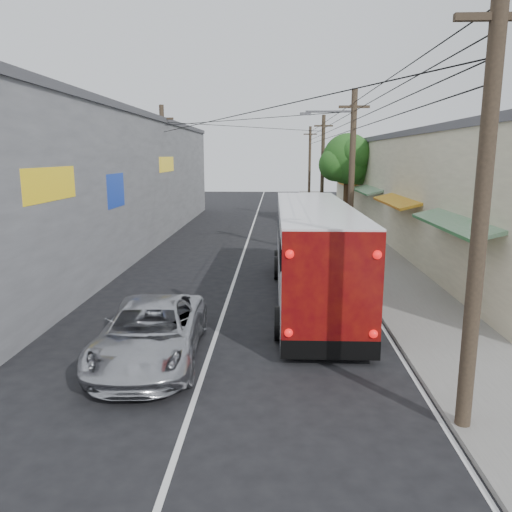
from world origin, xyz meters
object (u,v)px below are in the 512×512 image
at_px(parked_suv, 319,243).
at_px(pedestrian_near, 347,234).
at_px(coach_bus, 313,251).
at_px(parked_car_far, 304,212).
at_px(jeepney, 151,332).
at_px(parked_car_mid, 316,215).
at_px(pedestrian_far, 357,245).

relative_size(parked_suv, pedestrian_near, 3.34).
height_order(coach_bus, parked_car_far, coach_bus).
relative_size(jeepney, parked_car_mid, 1.21).
bearing_deg(coach_bus, pedestrian_near, 74.32).
xyz_separation_m(parked_suv, parked_car_mid, (0.80, 12.52, -0.08)).
height_order(parked_car_mid, parked_car_far, parked_car_far).
height_order(parked_car_mid, pedestrian_near, pedestrian_near).
bearing_deg(coach_bus, parked_suv, 83.08).
xyz_separation_m(jeepney, parked_suv, (5.20, 12.48, 0.09)).
height_order(parked_suv, parked_car_far, parked_suv).
distance_m(parked_car_mid, pedestrian_far, 14.14).
height_order(coach_bus, parked_suv, coach_bus).
height_order(jeepney, parked_car_far, parked_car_far).
xyz_separation_m(coach_bus, parked_suv, (0.80, 6.83, -0.92)).
bearing_deg(jeepney, parked_car_mid, 73.36).
relative_size(coach_bus, jeepney, 2.23).
relative_size(pedestrian_near, pedestrian_far, 0.95).
bearing_deg(parked_car_far, coach_bus, -85.08).
relative_size(jeepney, pedestrian_near, 3.09).
bearing_deg(parked_suv, pedestrian_far, -39.31).
bearing_deg(pedestrian_far, pedestrian_near, -59.30).
bearing_deg(parked_suv, jeepney, -107.04).
xyz_separation_m(parked_car_mid, pedestrian_far, (0.80, -14.12, 0.28)).
xyz_separation_m(coach_bus, parked_car_far, (0.80, 20.35, -0.94)).
distance_m(pedestrian_near, pedestrian_far, 3.46).
bearing_deg(parked_car_mid, parked_car_far, 122.85).
xyz_separation_m(parked_car_mid, parked_car_far, (-0.80, 1.00, 0.07)).
height_order(coach_bus, pedestrian_far, coach_bus).
height_order(parked_car_far, pedestrian_far, pedestrian_far).
relative_size(parked_car_far, pedestrian_near, 2.88).
bearing_deg(parked_car_mid, pedestrian_near, -91.52).
height_order(jeepney, pedestrian_far, pedestrian_far).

